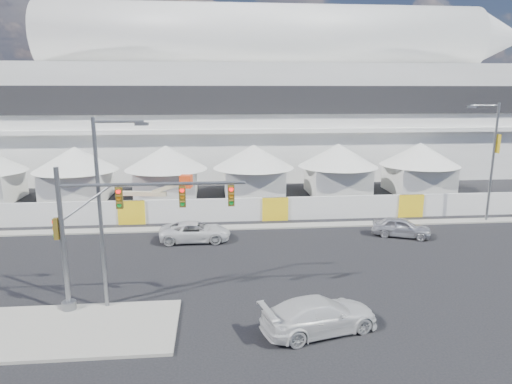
{
  "coord_description": "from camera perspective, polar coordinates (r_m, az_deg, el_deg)",
  "views": [
    {
      "loc": [
        0.87,
        -22.88,
        10.9
      ],
      "look_at": [
        3.95,
        10.0,
        3.52
      ],
      "focal_mm": 32.0,
      "sensor_mm": 36.0,
      "label": 1
    }
  ],
  "objects": [
    {
      "name": "median_island",
      "position": [
        23.66,
        -22.43,
        -15.65
      ],
      "size": [
        10.0,
        5.0,
        0.15
      ],
      "primitive_type": "cube",
      "color": "gray",
      "rests_on": "ground"
    },
    {
      "name": "hoarding_fence",
      "position": [
        39.01,
        2.38,
        -2.11
      ],
      "size": [
        70.0,
        0.25,
        2.0
      ],
      "primitive_type": "cube",
      "color": "silver",
      "rests_on": "ground"
    },
    {
      "name": "sedan_silver",
      "position": [
        36.46,
        17.7,
        -4.2
      ],
      "size": [
        3.27,
        4.66,
        1.47
      ],
      "primitive_type": "imported",
      "rotation": [
        0.0,
        0.0,
        1.18
      ],
      "color": "silver",
      "rests_on": "ground"
    },
    {
      "name": "traffic_mast",
      "position": [
        23.53,
        -18.49,
        -4.71
      ],
      "size": [
        9.27,
        0.7,
        7.23
      ],
      "color": "slate",
      "rests_on": "median_island"
    },
    {
      "name": "streetlight_median",
      "position": [
        23.32,
        -18.41,
        -1.14
      ],
      "size": [
        2.63,
        0.26,
        9.52
      ],
      "color": "slate",
      "rests_on": "median_island"
    },
    {
      "name": "lot_car_b",
      "position": [
        47.15,
        24.47,
        -1.06
      ],
      "size": [
        1.9,
        4.15,
        1.38
      ],
      "primitive_type": "imported",
      "rotation": [
        0.0,
        0.0,
        1.64
      ],
      "color": "black",
      "rests_on": "ground"
    },
    {
      "name": "ground",
      "position": [
        25.36,
        -6.97,
        -12.95
      ],
      "size": [
        160.0,
        160.0,
        0.0
      ],
      "primitive_type": "plane",
      "color": "black",
      "rests_on": "ground"
    },
    {
      "name": "boom_lift",
      "position": [
        41.35,
        -14.48,
        -1.62
      ],
      "size": [
        7.69,
        2.41,
        3.82
      ],
      "rotation": [
        0.0,
        0.0,
        -0.2
      ],
      "color": "#E54115",
      "rests_on": "ground"
    },
    {
      "name": "pickup_near",
      "position": [
        21.9,
        7.96,
        -14.98
      ],
      "size": [
        3.6,
        5.92,
        1.6
      ],
      "primitive_type": "imported",
      "rotation": [
        0.0,
        0.0,
        1.83
      ],
      "color": "silver",
      "rests_on": "ground"
    },
    {
      "name": "stadium",
      "position": [
        64.88,
        1.62,
        11.31
      ],
      "size": [
        80.0,
        24.8,
        21.98
      ],
      "color": "silver",
      "rests_on": "ground"
    },
    {
      "name": "streetlight_curb",
      "position": [
        42.41,
        27.3,
        4.23
      ],
      "size": [
        2.94,
        0.66,
        9.92
      ],
      "color": "slate",
      "rests_on": "ground"
    },
    {
      "name": "far_curb",
      "position": [
        41.66,
        22.25,
        -3.44
      ],
      "size": [
        80.0,
        1.2,
        0.12
      ],
      "primitive_type": "cube",
      "color": "gray",
      "rests_on": "ground"
    },
    {
      "name": "pickup_curb",
      "position": [
        34.01,
        -7.61,
        -4.93
      ],
      "size": [
        2.41,
        5.19,
        1.44
      ],
      "primitive_type": "imported",
      "rotation": [
        0.0,
        0.0,
        1.57
      ],
      "color": "silver",
      "rests_on": "ground"
    },
    {
      "name": "tent_row",
      "position": [
        47.52,
        -5.74,
        3.15
      ],
      "size": [
        53.4,
        8.4,
        5.4
      ],
      "color": "silver",
      "rests_on": "ground"
    }
  ]
}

